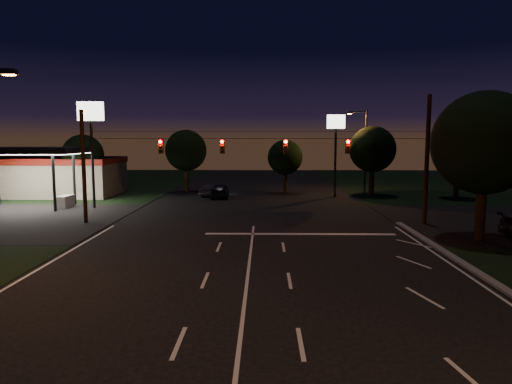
{
  "coord_description": "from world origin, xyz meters",
  "views": [
    {
      "loc": [
        0.71,
        -16.82,
        6.0
      ],
      "look_at": [
        0.26,
        8.72,
        3.0
      ],
      "focal_mm": 32.0,
      "sensor_mm": 36.0,
      "label": 1
    }
  ],
  "objects_px": {
    "tree_right_near": "(483,144)",
    "car_oncoming_b": "(212,190)",
    "utility_pole_right": "(424,224)",
    "car_oncoming_a": "(220,191)"
  },
  "relations": [
    {
      "from": "tree_right_near",
      "to": "car_oncoming_b",
      "type": "height_order",
      "value": "tree_right_near"
    },
    {
      "from": "tree_right_near",
      "to": "car_oncoming_a",
      "type": "bearing_deg",
      "value": 132.36
    },
    {
      "from": "utility_pole_right",
      "to": "car_oncoming_a",
      "type": "xyz_separation_m",
      "value": [
        -15.75,
        14.11,
        0.74
      ]
    },
    {
      "from": "car_oncoming_a",
      "to": "car_oncoming_b",
      "type": "distance_m",
      "value": 1.67
    },
    {
      "from": "tree_right_near",
      "to": "car_oncoming_b",
      "type": "xyz_separation_m",
      "value": [
        -18.22,
        20.32,
        -5.03
      ]
    },
    {
      "from": "utility_pole_right",
      "to": "car_oncoming_b",
      "type": "height_order",
      "value": "utility_pole_right"
    },
    {
      "from": "utility_pole_right",
      "to": "car_oncoming_b",
      "type": "bearing_deg",
      "value": 137.14
    },
    {
      "from": "car_oncoming_a",
      "to": "car_oncoming_b",
      "type": "relative_size",
      "value": 1.12
    },
    {
      "from": "utility_pole_right",
      "to": "car_oncoming_a",
      "type": "bearing_deg",
      "value": 138.14
    },
    {
      "from": "utility_pole_right",
      "to": "tree_right_near",
      "type": "relative_size",
      "value": 1.03
    }
  ]
}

